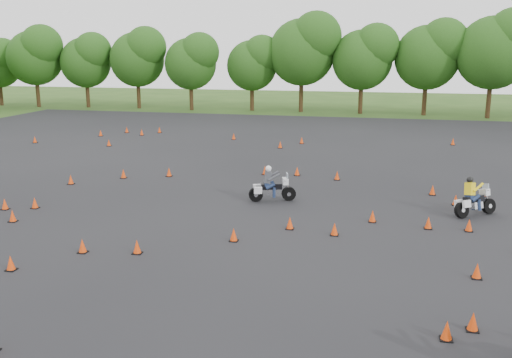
% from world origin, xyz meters
% --- Properties ---
extents(ground, '(140.00, 140.00, 0.00)m').
position_xyz_m(ground, '(0.00, 0.00, 0.00)').
color(ground, '#2D5119').
rests_on(ground, ground).
extents(asphalt_pad, '(62.00, 62.00, 0.00)m').
position_xyz_m(asphalt_pad, '(0.00, 6.00, 0.01)').
color(asphalt_pad, black).
rests_on(asphalt_pad, ground).
extents(treeline, '(87.09, 32.66, 10.73)m').
position_xyz_m(treeline, '(2.39, 35.03, 4.72)').
color(treeline, '#234D16').
rests_on(treeline, ground).
extents(traffic_cones, '(36.22, 33.57, 0.45)m').
position_xyz_m(traffic_cones, '(0.17, 5.43, 0.23)').
color(traffic_cones, '#E93F09').
rests_on(traffic_cones, asphalt_pad).
extents(rider_grey, '(2.20, 1.28, 1.62)m').
position_xyz_m(rider_grey, '(0.52, 4.96, 0.82)').
color(rider_grey, '#43454C').
rests_on(rider_grey, ground).
extents(rider_yellow, '(2.04, 1.78, 1.61)m').
position_xyz_m(rider_yellow, '(9.04, 4.50, 0.81)').
color(rider_yellow, yellow).
rests_on(rider_yellow, ground).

